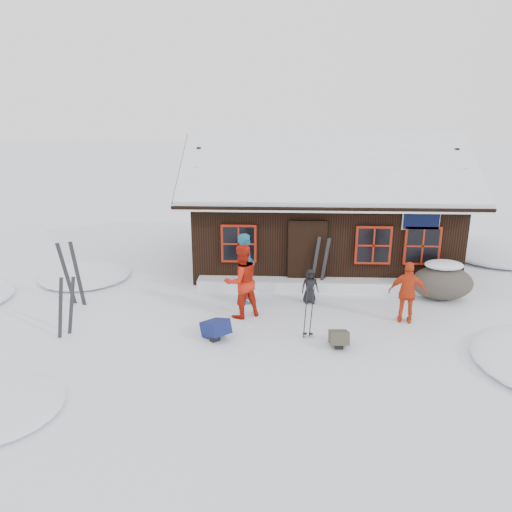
% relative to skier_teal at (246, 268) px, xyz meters
% --- Properties ---
extents(ground, '(120.00, 120.00, 0.00)m').
position_rel_skier_teal_xyz_m(ground, '(0.81, -1.31, -0.98)').
color(ground, white).
rests_on(ground, ground).
extents(mountain_hut, '(8.90, 6.09, 4.42)m').
position_rel_skier_teal_xyz_m(mountain_hut, '(2.32, 3.67, 0.60)').
color(mountain_hut, black).
rests_on(mountain_hut, ground).
extents(snow_drift, '(7.60, 0.60, 0.35)m').
position_rel_skier_teal_xyz_m(snow_drift, '(2.31, 0.94, -0.80)').
color(snow_drift, white).
rests_on(snow_drift, ground).
extents(snow_mounds, '(20.60, 13.20, 0.48)m').
position_rel_skier_teal_xyz_m(snow_mounds, '(2.47, 0.55, -0.98)').
color(snow_mounds, white).
rests_on(snow_mounds, ground).
extents(skier_teal, '(0.51, 0.74, 1.95)m').
position_rel_skier_teal_xyz_m(skier_teal, '(0.00, 0.00, 0.00)').
color(skier_teal, '#155165').
rests_on(skier_teal, ground).
extents(skier_orange_left, '(1.18, 1.11, 1.93)m').
position_rel_skier_teal_xyz_m(skier_orange_left, '(-0.06, -1.00, -0.01)').
color(skier_orange_left, red).
rests_on(skier_orange_left, ground).
extents(skier_orange_right, '(0.99, 0.57, 1.59)m').
position_rel_skier_teal_xyz_m(skier_orange_right, '(4.09, -1.18, -0.18)').
color(skier_orange_right, red).
rests_on(skier_orange_right, ground).
extents(skier_crouched, '(0.53, 0.40, 0.97)m').
position_rel_skier_teal_xyz_m(skier_crouched, '(1.75, -0.02, -0.49)').
color(skier_crouched, black).
rests_on(skier_crouched, ground).
extents(boulder, '(1.69, 1.27, 0.99)m').
position_rel_skier_teal_xyz_m(boulder, '(5.47, 0.47, -0.48)').
color(boulder, '#504A40').
rests_on(boulder, ground).
extents(ski_pair_left, '(0.46, 0.33, 1.50)m').
position_rel_skier_teal_xyz_m(ski_pair_left, '(-4.11, -2.24, -0.28)').
color(ski_pair_left, black).
rests_on(ski_pair_left, ground).
extents(ski_pair_mid, '(0.65, 0.17, 1.82)m').
position_rel_skier_teal_xyz_m(ski_pair_mid, '(-4.69, -0.40, -0.11)').
color(ski_pair_mid, black).
rests_on(ski_pair_mid, ground).
extents(ski_pair_right, '(0.58, 0.17, 1.68)m').
position_rel_skier_teal_xyz_m(ski_pair_right, '(2.07, 0.89, -0.18)').
color(ski_pair_right, black).
rests_on(ski_pair_right, ground).
extents(ski_poles, '(0.24, 0.12, 1.32)m').
position_rel_skier_teal_xyz_m(ski_poles, '(1.59, -2.12, -0.36)').
color(ski_poles, black).
rests_on(ski_poles, ground).
extents(backpack_blue, '(0.78, 0.80, 0.35)m').
position_rel_skier_teal_xyz_m(backpack_blue, '(-0.58, -2.26, -0.80)').
color(backpack_blue, '#131B52').
rests_on(backpack_blue, ground).
extents(backpack_olive, '(0.42, 0.55, 0.29)m').
position_rel_skier_teal_xyz_m(backpack_olive, '(2.26, -2.56, -0.83)').
color(backpack_olive, '#403D2E').
rests_on(backpack_olive, ground).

